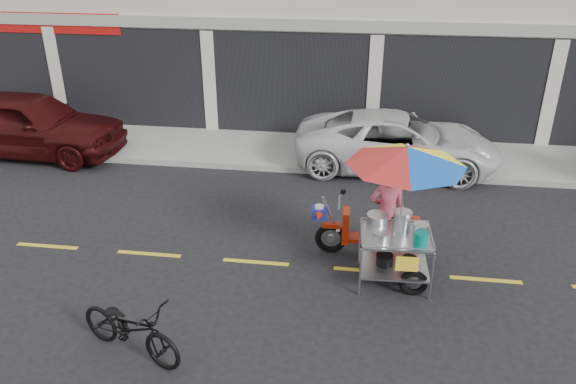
# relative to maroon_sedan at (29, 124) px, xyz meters

# --- Properties ---
(ground) EXTENTS (90.00, 90.00, 0.00)m
(ground) POSITION_rel_maroon_sedan_xyz_m (8.74, -4.33, -0.82)
(ground) COLOR black
(sidewalk) EXTENTS (45.00, 3.00, 0.15)m
(sidewalk) POSITION_rel_maroon_sedan_xyz_m (8.74, 1.17, -0.75)
(sidewalk) COLOR gray
(sidewalk) RESTS_ON ground
(centerline) EXTENTS (42.00, 0.10, 0.01)m
(centerline) POSITION_rel_maroon_sedan_xyz_m (8.74, -4.33, -0.82)
(centerline) COLOR gold
(centerline) RESTS_ON ground
(maroon_sedan) EXTENTS (4.92, 2.17, 1.65)m
(maroon_sedan) POSITION_rel_maroon_sedan_xyz_m (0.00, 0.00, 0.00)
(maroon_sedan) COLOR black
(maroon_sedan) RESTS_ON ground
(white_pickup) EXTENTS (4.95, 2.35, 1.36)m
(white_pickup) POSITION_rel_maroon_sedan_xyz_m (9.36, 0.37, -0.14)
(white_pickup) COLOR silver
(white_pickup) RESTS_ON ground
(near_bicycle) EXTENTS (1.85, 1.20, 0.92)m
(near_bicycle) POSITION_rel_maroon_sedan_xyz_m (5.47, -6.88, -0.37)
(near_bicycle) COLOR black
(near_bicycle) RESTS_ON ground
(food_vendor_rig) EXTENTS (2.49, 1.95, 2.47)m
(food_vendor_rig) POSITION_rel_maroon_sedan_xyz_m (9.10, -4.23, 0.73)
(food_vendor_rig) COLOR black
(food_vendor_rig) RESTS_ON ground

